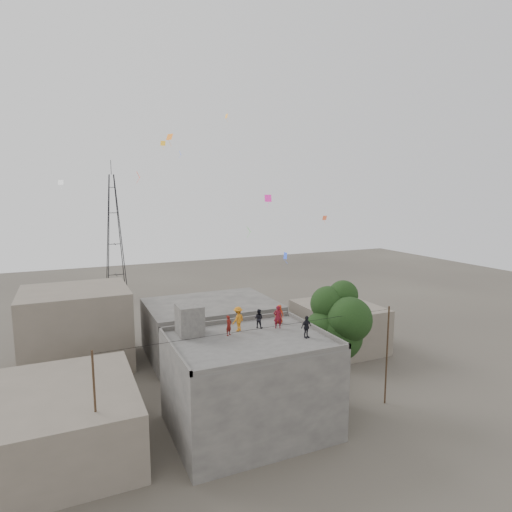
{
  "coord_description": "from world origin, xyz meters",
  "views": [
    {
      "loc": [
        -10.37,
        -24.26,
        15.48
      ],
      "look_at": [
        0.99,
        1.15,
        11.33
      ],
      "focal_mm": 30.0,
      "sensor_mm": 36.0,
      "label": 1
    }
  ],
  "objects_px": {
    "tree": "(339,323)",
    "transmission_tower": "(114,237)",
    "person_red_adult": "(278,317)",
    "stair_head_box": "(190,320)",
    "person_dark_adult": "(306,327)"
  },
  "relations": [
    {
      "from": "tree",
      "to": "transmission_tower",
      "type": "bearing_deg",
      "value": 106.09
    },
    {
      "from": "transmission_tower",
      "to": "person_red_adult",
      "type": "height_order",
      "value": "transmission_tower"
    },
    {
      "from": "person_red_adult",
      "to": "tree",
      "type": "bearing_deg",
      "value": -165.96
    },
    {
      "from": "stair_head_box",
      "to": "tree",
      "type": "distance_m",
      "value": 10.8
    },
    {
      "from": "person_red_adult",
      "to": "stair_head_box",
      "type": "bearing_deg",
      "value": 11.99
    },
    {
      "from": "tree",
      "to": "person_dark_adult",
      "type": "bearing_deg",
      "value": -155.28
    },
    {
      "from": "person_red_adult",
      "to": "person_dark_adult",
      "type": "distance_m",
      "value": 2.66
    },
    {
      "from": "transmission_tower",
      "to": "person_dark_adult",
      "type": "height_order",
      "value": "transmission_tower"
    },
    {
      "from": "tree",
      "to": "transmission_tower",
      "type": "distance_m",
      "value": 41.12
    },
    {
      "from": "stair_head_box",
      "to": "person_dark_adult",
      "type": "xyz_separation_m",
      "value": [
        6.74,
        -3.76,
        -0.27
      ]
    },
    {
      "from": "stair_head_box",
      "to": "tree",
      "type": "height_order",
      "value": "tree"
    },
    {
      "from": "tree",
      "to": "person_red_adult",
      "type": "bearing_deg",
      "value": 170.42
    },
    {
      "from": "stair_head_box",
      "to": "transmission_tower",
      "type": "xyz_separation_m",
      "value": [
        -0.8,
        37.4,
        1.97
      ]
    },
    {
      "from": "stair_head_box",
      "to": "transmission_tower",
      "type": "relative_size",
      "value": 0.1
    },
    {
      "from": "transmission_tower",
      "to": "person_red_adult",
      "type": "distance_m",
      "value": 39.27
    }
  ]
}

